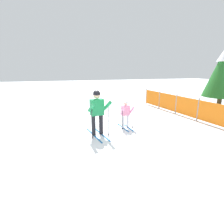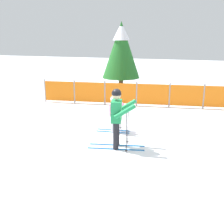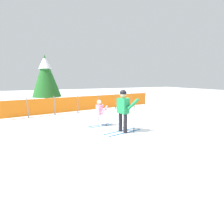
# 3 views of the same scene
# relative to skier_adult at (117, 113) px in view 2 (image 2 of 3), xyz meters

# --- Properties ---
(ground_plane) EXTENTS (60.00, 60.00, 0.00)m
(ground_plane) POSITION_rel_skier_adult_xyz_m (0.21, 0.29, -1.00)
(ground_plane) COLOR white
(skier_adult) EXTENTS (1.62, 0.79, 1.68)m
(skier_adult) POSITION_rel_skier_adult_xyz_m (0.00, 0.00, 0.00)
(skier_adult) COLOR #1966B2
(skier_adult) RESTS_ON ground_plane
(skier_child) EXTENTS (1.13, 0.55, 1.18)m
(skier_child) POSITION_rel_skier_adult_xyz_m (-0.49, 1.28, -0.32)
(skier_child) COLOR #1966B2
(skier_child) RESTS_ON ground_plane
(safety_fence) EXTENTS (10.04, 1.30, 1.08)m
(safety_fence) POSITION_rel_skier_adult_xyz_m (0.17, 5.00, -0.46)
(safety_fence) COLOR gray
(safety_fence) RESTS_ON ground_plane
(conifer_far) EXTENTS (2.03, 2.03, 3.77)m
(conifer_far) POSITION_rel_skier_adult_xyz_m (-2.06, 7.77, 1.33)
(conifer_far) COLOR #4C3823
(conifer_far) RESTS_ON ground_plane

